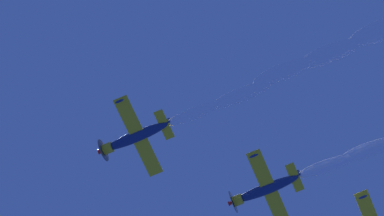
# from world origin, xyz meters

# --- Properties ---
(airplane_lead) EXTENTS (8.30, 8.60, 2.99)m
(airplane_lead) POSITION_xyz_m (3.99, -4.43, 73.26)
(airplane_lead) COLOR navy
(airplane_left_wingman) EXTENTS (8.30, 8.60, 2.99)m
(airplane_left_wingman) POSITION_xyz_m (5.26, 11.41, 72.12)
(airplane_left_wingman) COLOR navy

